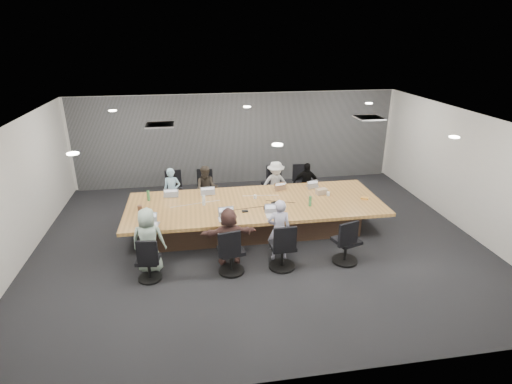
{
  "coord_description": "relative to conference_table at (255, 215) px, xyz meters",
  "views": [
    {
      "loc": [
        -1.37,
        -8.05,
        4.51
      ],
      "look_at": [
        0.0,
        0.4,
        1.05
      ],
      "focal_mm": 28.0,
      "sensor_mm": 36.0,
      "label": 1
    }
  ],
  "objects": [
    {
      "name": "floor",
      "position": [
        0.0,
        -0.5,
        -0.4
      ],
      "size": [
        10.0,
        8.0,
        0.0
      ],
      "primitive_type": "cube",
      "color": "black",
      "rests_on": "ground"
    },
    {
      "name": "ceiling",
      "position": [
        0.0,
        -0.5,
        2.4
      ],
      "size": [
        10.0,
        8.0,
        0.0
      ],
      "primitive_type": "cube",
      "color": "white",
      "rests_on": "wall_back"
    },
    {
      "name": "wall_back",
      "position": [
        0.0,
        3.5,
        1.0
      ],
      "size": [
        10.0,
        0.0,
        2.8
      ],
      "primitive_type": "cube",
      "rotation": [
        1.57,
        0.0,
        0.0
      ],
      "color": "beige",
      "rests_on": "ground"
    },
    {
      "name": "wall_front",
      "position": [
        0.0,
        -4.5,
        1.0
      ],
      "size": [
        10.0,
        0.0,
        2.8
      ],
      "primitive_type": "cube",
      "rotation": [
        -1.57,
        0.0,
        0.0
      ],
      "color": "beige",
      "rests_on": "ground"
    },
    {
      "name": "wall_left",
      "position": [
        -5.0,
        -0.5,
        1.0
      ],
      "size": [
        0.0,
        8.0,
        2.8
      ],
      "primitive_type": "cube",
      "rotation": [
        1.57,
        0.0,
        1.57
      ],
      "color": "beige",
      "rests_on": "ground"
    },
    {
      "name": "wall_right",
      "position": [
        5.0,
        -0.5,
        1.0
      ],
      "size": [
        0.0,
        8.0,
        2.8
      ],
      "primitive_type": "cube",
      "rotation": [
        1.57,
        0.0,
        -1.57
      ],
      "color": "beige",
      "rests_on": "ground"
    },
    {
      "name": "curtain",
      "position": [
        0.0,
        3.42,
        1.0
      ],
      "size": [
        9.8,
        0.04,
        2.8
      ],
      "primitive_type": "cube",
      "color": "#565658",
      "rests_on": "ground"
    },
    {
      "name": "conference_table",
      "position": [
        0.0,
        0.0,
        0.0
      ],
      "size": [
        6.0,
        2.2,
        0.74
      ],
      "color": "#4B3326",
      "rests_on": "ground"
    },
    {
      "name": "chair_0",
      "position": [
        -1.99,
        1.7,
        0.01
      ],
      "size": [
        0.6,
        0.6,
        0.82
      ],
      "primitive_type": null,
      "rotation": [
        0.0,
        0.0,
        3.24
      ],
      "color": "black",
      "rests_on": "ground"
    },
    {
      "name": "chair_1",
      "position": [
        -1.08,
        1.7,
        -0.0
      ],
      "size": [
        0.6,
        0.6,
        0.79
      ],
      "primitive_type": null,
      "rotation": [
        0.0,
        0.0,
        3.01
      ],
      "color": "black",
      "rests_on": "ground"
    },
    {
      "name": "chair_2",
      "position": [
        0.77,
        1.7,
        0.03
      ],
      "size": [
        0.73,
        0.73,
        0.85
      ],
      "primitive_type": null,
      "rotation": [
        0.0,
        0.0,
        3.45
      ],
      "color": "black",
      "rests_on": "ground"
    },
    {
      "name": "chair_3",
      "position": [
        1.63,
        1.7,
        -0.0
      ],
      "size": [
        0.59,
        0.59,
        0.8
      ],
      "primitive_type": null,
      "rotation": [
        0.0,
        0.0,
        3.04
      ],
      "color": "black",
      "rests_on": "ground"
    },
    {
      "name": "chair_4",
      "position": [
        -2.36,
        -1.7,
        -0.04
      ],
      "size": [
        0.55,
        0.55,
        0.72
      ],
      "primitive_type": null,
      "rotation": [
        0.0,
        0.0,
        -0.14
      ],
      "color": "black",
      "rests_on": "ground"
    },
    {
      "name": "chair_5",
      "position": [
        -0.76,
        -1.7,
        0.01
      ],
      "size": [
        0.65,
        0.65,
        0.81
      ],
      "primitive_type": null,
      "rotation": [
        0.0,
        0.0,
        0.2
      ],
      "color": "black",
      "rests_on": "ground"
    },
    {
      "name": "chair_6",
      "position": [
        0.28,
        -1.7,
        0.02
      ],
      "size": [
        0.58,
        0.58,
        0.84
      ],
      "primitive_type": null,
      "rotation": [
        0.0,
        0.0,
        0.03
      ],
      "color": "black",
      "rests_on": "ground"
    },
    {
      "name": "chair_7",
      "position": [
        1.63,
        -1.7,
        0.01
      ],
      "size": [
        0.71,
        0.71,
        0.83
      ],
      "primitive_type": null,
      "rotation": [
        0.0,
        0.0,
        0.31
      ],
      "color": "black",
      "rests_on": "ground"
    },
    {
      "name": "person_0",
      "position": [
        -1.99,
        1.35,
        0.22
      ],
      "size": [
        0.49,
        0.35,
        1.24
      ],
      "primitive_type": "imported",
      "rotation": [
        0.0,
        0.0,
        6.15
      ],
      "color": "#8BB7CD",
      "rests_on": "ground"
    },
    {
      "name": "laptop_0",
      "position": [
        -1.99,
        0.8,
        0.35
      ],
      "size": [
        0.37,
        0.27,
        0.02
      ],
      "primitive_type": "cube",
      "rotation": [
        0.0,
        0.0,
        3.06
      ],
      "color": "#B2B2B7",
      "rests_on": "conference_table"
    },
    {
      "name": "person_1",
      "position": [
        -1.08,
        1.35,
        0.23
      ],
      "size": [
        0.67,
        0.55,
        1.26
      ],
      "primitive_type": "imported",
      "rotation": [
        0.0,
        0.0,
        6.15
      ],
      "color": "#332C24",
      "rests_on": "ground"
    },
    {
      "name": "laptop_1",
      "position": [
        -1.08,
        0.8,
        0.35
      ],
      "size": [
        0.36,
        0.25,
        0.02
      ],
      "primitive_type": "cube",
      "rotation": [
        0.0,
        0.0,
        3.16
      ],
      "color": "#B2B2B7",
      "rests_on": "conference_table"
    },
    {
      "name": "person_2",
      "position": [
        0.77,
        1.35,
        0.24
      ],
      "size": [
        0.86,
        0.53,
        1.29
      ],
      "primitive_type": "imported",
      "rotation": [
        0.0,
        0.0,
        6.35
      ],
      "color": "#B7B7B7",
      "rests_on": "ground"
    },
    {
      "name": "laptop_2",
      "position": [
        0.77,
        0.8,
        0.35
      ],
      "size": [
        0.34,
        0.27,
        0.02
      ],
      "primitive_type": "cube",
      "rotation": [
        0.0,
        0.0,
        3.36
      ],
      "color": "#8C6647",
      "rests_on": "conference_table"
    },
    {
      "name": "person_3",
      "position": [
        1.63,
        1.35,
        0.21
      ],
      "size": [
        0.76,
        0.45,
        1.21
      ],
      "primitive_type": "imported",
      "rotation": [
        0.0,
        0.0,
        6.05
      ],
      "color": "black",
      "rests_on": "ground"
    },
    {
      "name": "laptop_3",
      "position": [
        1.63,
        0.8,
        0.35
      ],
      "size": [
        0.33,
        0.27,
        0.02
      ],
      "primitive_type": "cube",
      "rotation": [
        0.0,
        0.0,
        3.38
      ],
      "color": "#B2B2B7",
      "rests_on": "conference_table"
    },
    {
      "name": "person_4",
      "position": [
        -2.36,
        -1.35,
        0.27
      ],
      "size": [
        0.71,
        0.52,
        1.35
      ],
      "primitive_type": "imported",
      "rotation": [
        0.0,
        0.0,
        3.0
      ],
      "color": "#97AE9C",
      "rests_on": "ground"
    },
    {
      "name": "laptop_4",
      "position": [
        -2.36,
        -0.8,
        0.35
      ],
      "size": [
        0.39,
        0.31,
        0.02
      ],
      "primitive_type": "cube",
      "rotation": [
        0.0,
        0.0,
        -0.21
      ],
      "color": "#B2B2B7",
      "rests_on": "conference_table"
    },
    {
      "name": "person_5",
      "position": [
        -0.76,
        -1.35,
        0.22
      ],
      "size": [
        1.16,
        0.38,
        1.24
      ],
      "primitive_type": "imported",
      "rotation": [
        0.0,
        0.0,
        3.15
      ],
      "color": "#52332F",
      "rests_on": "ground"
    },
    {
      "name": "laptop_5",
      "position": [
        -0.76,
        -0.8,
        0.35
      ],
      "size": [
        0.36,
        0.26,
        0.02
      ],
      "primitive_type": "cube",
      "rotation": [
        0.0,
        0.0,
        0.07
      ],
      "color": "#B2B2B7",
      "rests_on": "conference_table"
    },
    {
      "name": "person_6",
      "position": [
        0.28,
        -1.35,
        0.28
      ],
      "size": [
        0.52,
        0.36,
        1.36
      ],
      "primitive_type": "imported",
      "rotation": [
        0.0,
        0.0,
        3.06
      ],
      "color": "#A9A5BF",
      "rests_on": "ground"
    },
    {
      "name": "laptop_6",
      "position": [
        0.28,
        -0.8,
        0.35
      ],
      "size": [
        0.34,
        0.24,
        0.02
      ],
      "primitive_type": "cube",
      "rotation": [
        0.0,
        0.0,
        -0.05
      ],
      "color": "#B2B2B7",
      "rests_on": "conference_table"
    },
    {
      "name": "bottle_green_left",
      "position": [
        -2.5,
        0.53,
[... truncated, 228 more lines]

